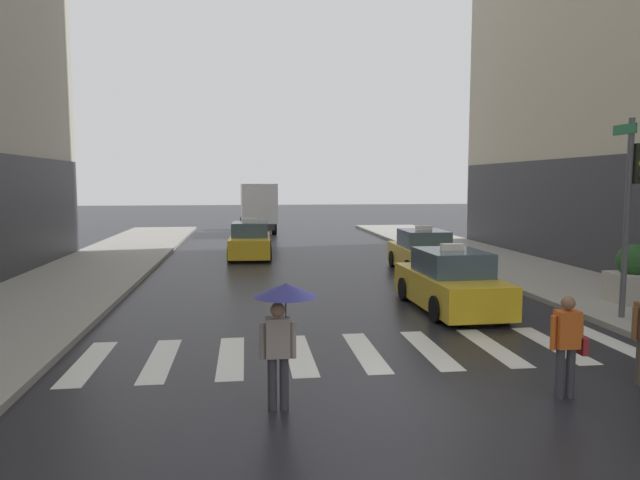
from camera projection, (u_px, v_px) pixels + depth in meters
ground_plane at (407, 410)px, 8.61m from camera, size 160.00×160.00×0.00m
crosswalk_markings at (365, 352)px, 11.57m from camera, size 11.30×2.80×0.01m
traffic_light_pole at (632, 190)px, 13.64m from camera, size 0.44×0.84×4.80m
taxi_lead at (450, 283)px, 15.39m from camera, size 2.00×4.57×1.80m
taxi_second at (423, 253)px, 21.83m from camera, size 2.06×4.60×1.80m
taxi_third at (250, 242)px, 26.18m from camera, size 2.04×4.59×1.80m
box_truck at (258, 206)px, 38.58m from camera, size 2.42×7.59×3.35m
pedestrian_with_umbrella at (283, 311)px, 8.49m from camera, size 0.96×0.96×1.94m
pedestrian_with_handbag at (567, 341)px, 9.01m from camera, size 0.60×0.24×1.65m
planter_near_corner at (632, 276)px, 15.64m from camera, size 1.10×1.10×1.60m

